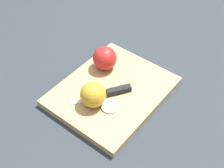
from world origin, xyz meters
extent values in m
plane|color=#282D33|center=(0.00, 0.00, 0.00)|extent=(4.00, 4.00, 0.00)
cube|color=tan|center=(0.00, 0.00, 0.01)|extent=(0.34, 0.28, 0.02)
sphere|color=red|center=(-0.06, -0.07, 0.06)|extent=(0.07, 0.07, 0.07)
cylinder|color=#EFE5C6|center=(-0.06, -0.07, 0.06)|extent=(0.01, 0.07, 0.07)
sphere|color=gold|center=(0.07, -0.01, 0.06)|extent=(0.07, 0.07, 0.07)
cylinder|color=#EFE5C6|center=(0.08, -0.01, 0.06)|extent=(0.03, 0.06, 0.07)
cube|color=silver|center=(0.07, -0.03, 0.02)|extent=(0.09, 0.07, 0.00)
cube|color=black|center=(0.00, 0.02, 0.03)|extent=(0.07, 0.06, 0.02)
cylinder|color=#EFE5C6|center=(0.06, 0.03, 0.02)|extent=(0.05, 0.05, 0.01)
camera|label=1|loc=(0.50, 0.35, 0.66)|focal=50.00mm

